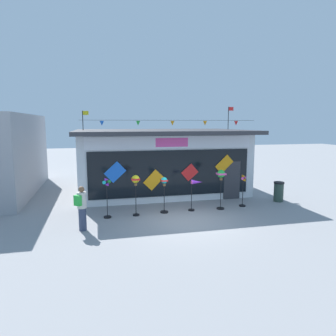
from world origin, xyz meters
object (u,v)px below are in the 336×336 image
Objects in this scene: kite_shop_building at (160,160)px; wind_spinner_center_right at (195,187)px; trash_bin at (279,192)px; wind_spinner_left at (136,183)px; wind_spinner_right at (221,178)px; person_near_camera at (82,207)px; wind_spinner_far_left at (107,193)px; wind_spinner_far_right at (243,188)px; wind_spinner_center_left at (164,188)px.

wind_spinner_center_right is (0.70, -4.51, -0.74)m from kite_shop_building.
trash_bin is at bearing 7.18° from wind_spinner_center_right.
trash_bin is (7.44, 0.75, -0.93)m from wind_spinner_left.
wind_spinner_left is 0.96× the size of wind_spinner_right.
wind_spinner_right is at bearing -123.38° from person_near_camera.
wind_spinner_right reaches higher than wind_spinner_far_left.
wind_spinner_right is 1.83× the size of trash_bin.
wind_spinner_left is (-2.05, -4.67, -0.38)m from kite_shop_building.
wind_spinner_right is at bearing -67.16° from kite_shop_building.
person_near_camera is (-4.24, -6.06, -0.94)m from kite_shop_building.
wind_spinner_far_right is at bearing 8.57° from wind_spinner_right.
wind_spinner_right is 1.20× the size of wind_spinner_far_right.
wind_spinner_center_left is at bearing 179.11° from wind_spinner_right.
wind_spinner_left is 1.06× the size of person_near_camera.
wind_spinner_far_left reaches higher than wind_spinner_center_right.
wind_spinner_far_left is 0.97× the size of wind_spinner_left.
kite_shop_building is at bearing 98.88° from wind_spinner_center_right.
kite_shop_building is 4.97m from wind_spinner_right.
wind_spinner_right reaches higher than wind_spinner_center_left.
wind_spinner_far_left is (-3.27, -4.72, -0.76)m from kite_shop_building.
kite_shop_building reaches higher than wind_spinner_center_left.
wind_spinner_left is 2.66m from person_near_camera.
wind_spinner_far_right is at bearing -54.28° from kite_shop_building.
wind_spinner_center_right is 2.46m from wind_spinner_far_right.
wind_spinner_far_left is 1.28m from wind_spinner_left.
wind_spinner_far_right is 7.58m from person_near_camera.
wind_spinner_center_right is (1.47, 0.01, -0.06)m from wind_spinner_center_left.
wind_spinner_center_left is 6.21m from trash_bin.
wind_spinner_center_right is 4.75m from trash_bin.
wind_spinner_center_left is 2.71m from wind_spinner_right.
wind_spinner_right is (1.92, -4.57, -0.34)m from kite_shop_building.
wind_spinner_center_left is 1.47m from wind_spinner_center_right.
kite_shop_building is 5.79m from wind_spinner_far_left.
wind_spinner_center_left is 3.92m from wind_spinner_far_right.
wind_spinner_center_left reaches higher than trash_bin.
person_near_camera reaches higher than wind_spinner_center_left.
wind_spinner_left reaches higher than trash_bin.
wind_spinner_left reaches higher than wind_spinner_center_right.
wind_spinner_far_left reaches higher than wind_spinner_far_right.
wind_spinner_left is at bearing -178.46° from wind_spinner_right.
wind_spinner_center_left is (2.51, 0.19, 0.07)m from wind_spinner_far_left.
wind_spinner_right is (5.19, 0.15, 0.42)m from wind_spinner_far_left.
kite_shop_building is 5.34× the size of wind_spinner_left.
wind_spinner_far_right is at bearing 3.04° from wind_spinner_center_right.
kite_shop_building reaches higher than wind_spinner_far_left.
wind_spinner_left is 1.33m from wind_spinner_center_left.
trash_bin is at bearing 5.60° from wind_spinner_center_left.
person_near_camera is at bearing -167.18° from wind_spinner_far_right.
kite_shop_building is at bearing 125.72° from wind_spinner_far_right.
wind_spinner_far_left is 3.98m from wind_spinner_center_right.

